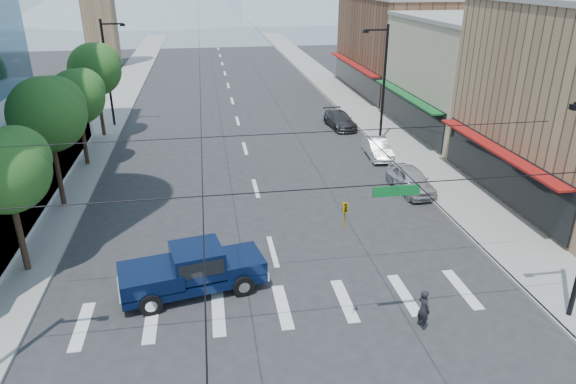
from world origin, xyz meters
The scene contains 17 objects.
ground centered at (0.00, 0.00, 0.00)m, with size 160.00×160.00×0.00m, color #28282B.
sidewalk_left centered at (-12.00, 40.00, 0.07)m, with size 4.00×120.00×0.15m, color gray.
sidewalk_right centered at (12.00, 40.00, 0.07)m, with size 4.00×120.00×0.15m, color gray.
shop_mid centered at (20.00, 24.00, 4.50)m, with size 12.00×14.00×9.00m, color tan.
shop_far centered at (20.00, 40.00, 5.00)m, with size 12.00×18.00×10.00m, color brown.
tree_near centered at (-11.07, 6.10, 4.99)m, with size 3.65×3.64×6.71m.
tree_midnear centered at (-11.07, 13.10, 5.59)m, with size 4.09×4.09×7.52m.
tree_midfar centered at (-11.07, 20.10, 4.99)m, with size 3.65×3.64×6.71m.
tree_far centered at (-11.07, 27.10, 5.59)m, with size 4.09×4.09×7.52m.
signal_rig centered at (0.19, -1.00, 4.64)m, with size 21.80×0.20×9.00m.
lamp_pole_nw centered at (-10.67, 30.00, 4.94)m, with size 2.00×0.25×9.00m.
lamp_pole_ne centered at (10.67, 22.00, 4.94)m, with size 2.00×0.25×9.00m.
pickup_truck centered at (-3.77, 3.23, 1.07)m, with size 6.36×3.26×2.06m.
pedestrian centered at (4.88, -0.61, 0.81)m, with size 0.59×0.39×1.63m, color black.
parked_car_near centered at (9.40, 12.05, 0.75)m, with size 1.78×4.42×1.50m, color #B7B7BC.
parked_car_mid centered at (9.40, 18.48, 0.69)m, with size 1.45×4.16×1.37m, color silver.
parked_car_far centered at (8.65, 26.46, 0.67)m, with size 1.89×4.65×1.35m, color #333336.
Camera 1 is at (-2.76, -15.61, 12.53)m, focal length 32.00 mm.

